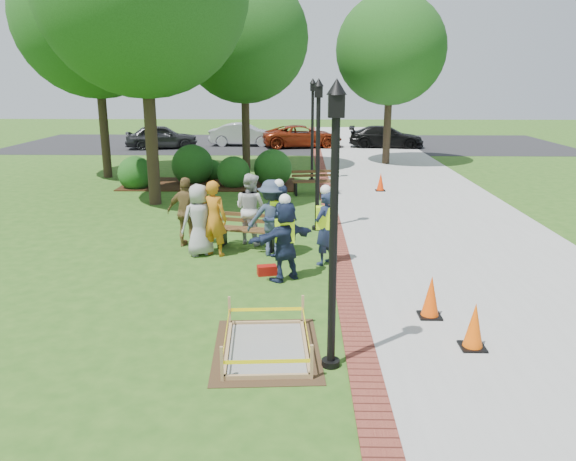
{
  "coord_description": "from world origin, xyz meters",
  "views": [
    {
      "loc": [
        0.77,
        -10.76,
        4.26
      ],
      "look_at": [
        0.5,
        1.2,
        1.0
      ],
      "focal_mm": 35.0,
      "sensor_mm": 36.0,
      "label": 1
    }
  ],
  "objects_px": {
    "lamp_near": "(334,208)",
    "hivis_worker_b": "(325,225)",
    "hivis_worker_a": "(285,238)",
    "cone_front": "(474,327)",
    "bench_near": "(248,238)",
    "wet_concrete_pad": "(267,337)",
    "hivis_worker_c": "(279,218)"
  },
  "relations": [
    {
      "from": "hivis_worker_a",
      "to": "hivis_worker_b",
      "type": "bearing_deg",
      "value": 50.34
    },
    {
      "from": "cone_front",
      "to": "hivis_worker_a",
      "type": "height_order",
      "value": "hivis_worker_a"
    },
    {
      "from": "bench_near",
      "to": "hivis_worker_c",
      "type": "bearing_deg",
      "value": -36.4
    },
    {
      "from": "lamp_near",
      "to": "hivis_worker_b",
      "type": "xyz_separation_m",
      "value": [
        0.1,
        4.89,
        -1.54
      ]
    },
    {
      "from": "bench_near",
      "to": "lamp_near",
      "type": "bearing_deg",
      "value": -73.35
    },
    {
      "from": "wet_concrete_pad",
      "to": "hivis_worker_a",
      "type": "bearing_deg",
      "value": 86.45
    },
    {
      "from": "hivis_worker_b",
      "to": "hivis_worker_c",
      "type": "xyz_separation_m",
      "value": [
        -1.1,
        0.62,
        0.01
      ]
    },
    {
      "from": "bench_near",
      "to": "wet_concrete_pad",
      "type": "bearing_deg",
      "value": -81.72
    },
    {
      "from": "cone_front",
      "to": "hivis_worker_c",
      "type": "relative_size",
      "value": 0.42
    },
    {
      "from": "hivis_worker_a",
      "to": "cone_front",
      "type": "bearing_deg",
      "value": -45.44
    },
    {
      "from": "cone_front",
      "to": "hivis_worker_c",
      "type": "bearing_deg",
      "value": 124.26
    },
    {
      "from": "lamp_near",
      "to": "hivis_worker_b",
      "type": "distance_m",
      "value": 5.12
    },
    {
      "from": "wet_concrete_pad",
      "to": "cone_front",
      "type": "relative_size",
      "value": 3.01
    },
    {
      "from": "lamp_near",
      "to": "hivis_worker_a",
      "type": "height_order",
      "value": "lamp_near"
    },
    {
      "from": "hivis_worker_a",
      "to": "hivis_worker_c",
      "type": "relative_size",
      "value": 0.99
    },
    {
      "from": "cone_front",
      "to": "lamp_near",
      "type": "distance_m",
      "value": 3.2
    },
    {
      "from": "bench_near",
      "to": "hivis_worker_a",
      "type": "relative_size",
      "value": 0.89
    },
    {
      "from": "hivis_worker_a",
      "to": "hivis_worker_c",
      "type": "bearing_deg",
      "value": 96.52
    },
    {
      "from": "hivis_worker_a",
      "to": "hivis_worker_b",
      "type": "relative_size",
      "value": 1.0
    },
    {
      "from": "hivis_worker_b",
      "to": "hivis_worker_a",
      "type": "bearing_deg",
      "value": -129.66
    },
    {
      "from": "wet_concrete_pad",
      "to": "cone_front",
      "type": "height_order",
      "value": "cone_front"
    },
    {
      "from": "cone_front",
      "to": "hivis_worker_b",
      "type": "relative_size",
      "value": 0.42
    },
    {
      "from": "wet_concrete_pad",
      "to": "hivis_worker_c",
      "type": "height_order",
      "value": "hivis_worker_c"
    },
    {
      "from": "cone_front",
      "to": "hivis_worker_c",
      "type": "xyz_separation_m",
      "value": [
        -3.34,
        4.9,
        0.57
      ]
    },
    {
      "from": "cone_front",
      "to": "wet_concrete_pad",
      "type": "bearing_deg",
      "value": -178.07
    },
    {
      "from": "wet_concrete_pad",
      "to": "bench_near",
      "type": "relative_size",
      "value": 1.41
    },
    {
      "from": "bench_near",
      "to": "lamp_near",
      "type": "height_order",
      "value": "lamp_near"
    },
    {
      "from": "cone_front",
      "to": "hivis_worker_b",
      "type": "height_order",
      "value": "hivis_worker_b"
    },
    {
      "from": "hivis_worker_a",
      "to": "wet_concrete_pad",
      "type": "bearing_deg",
      "value": -93.55
    },
    {
      "from": "bench_near",
      "to": "cone_front",
      "type": "relative_size",
      "value": 2.13
    },
    {
      "from": "wet_concrete_pad",
      "to": "hivis_worker_a",
      "type": "relative_size",
      "value": 1.26
    },
    {
      "from": "hivis_worker_a",
      "to": "hivis_worker_c",
      "type": "distance_m",
      "value": 1.72
    }
  ]
}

